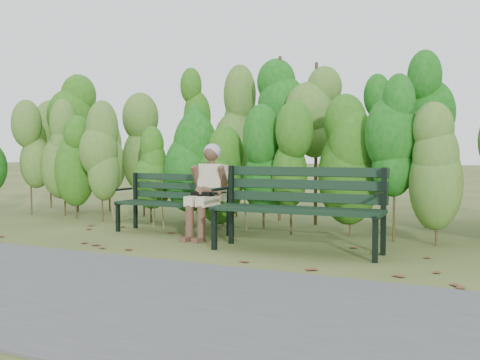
% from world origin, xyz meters
% --- Properties ---
extents(ground, '(80.00, 80.00, 0.00)m').
position_xyz_m(ground, '(0.00, 0.00, 0.00)').
color(ground, '#3E4B1F').
extents(footpath, '(60.00, 2.50, 0.01)m').
position_xyz_m(footpath, '(0.00, -2.20, 0.01)').
color(footpath, '#474749').
rests_on(footpath, ground).
extents(hedge_band, '(11.04, 1.67, 2.42)m').
position_xyz_m(hedge_band, '(0.00, 1.86, 1.26)').
color(hedge_band, '#47381E').
rests_on(hedge_band, ground).
extents(leaf_litter, '(5.55, 2.23, 0.01)m').
position_xyz_m(leaf_litter, '(0.25, -0.22, 0.00)').
color(leaf_litter, brown).
rests_on(leaf_litter, ground).
extents(bench_left, '(1.59, 0.56, 0.79)m').
position_xyz_m(bench_left, '(-1.15, 0.73, 0.46)').
color(bench_left, black).
rests_on(bench_left, ground).
extents(bench_right, '(1.86, 0.66, 0.92)m').
position_xyz_m(bench_right, '(0.80, 0.19, 0.54)').
color(bench_right, black).
rests_on(bench_right, ground).
extents(seated_woman, '(0.48, 0.70, 1.18)m').
position_xyz_m(seated_woman, '(-0.55, 0.55, 0.66)').
color(seated_woman, beige).
rests_on(seated_woman, ground).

